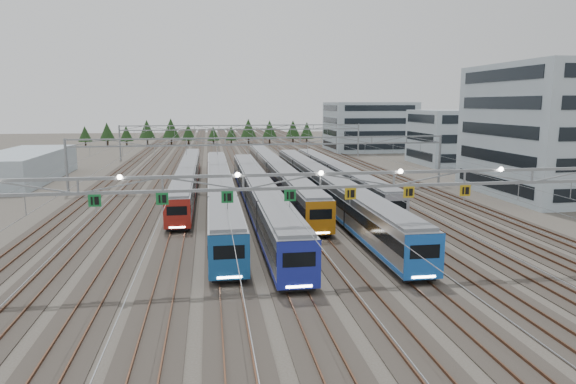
{
  "coord_description": "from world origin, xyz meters",
  "views": [
    {
      "loc": [
        -7.92,
        -36.06,
        12.84
      ],
      "look_at": [
        0.28,
        17.3,
        3.5
      ],
      "focal_mm": 32.0,
      "sensor_mm": 36.0,
      "label": 1
    }
  ],
  "objects": [
    {
      "name": "depot_bldg_mid",
      "position": [
        43.08,
        67.09,
        5.72
      ],
      "size": [
        14.0,
        16.0,
        11.45
      ],
      "primitive_type": "cube",
      "color": "#9FB1BE",
      "rests_on": "ground"
    },
    {
      "name": "depot_bldg_north",
      "position": [
        35.52,
        100.42,
        6.58
      ],
      "size": [
        22.0,
        18.0,
        13.16
      ],
      "primitive_type": "cube",
      "color": "#9FB1BE",
      "rests_on": "ground"
    },
    {
      "name": "gantry_mid",
      "position": [
        0.0,
        40.0,
        6.39
      ],
      "size": [
        56.36,
        0.36,
        8.0
      ],
      "color": "gray",
      "rests_on": "ground"
    },
    {
      "name": "train_a",
      "position": [
        -11.25,
        42.2,
        2.01
      ],
      "size": [
        2.71,
        55.76,
        3.52
      ],
      "color": "black",
      "rests_on": "ground"
    },
    {
      "name": "depot_bldg_south",
      "position": [
        39.95,
        29.29,
        9.1
      ],
      "size": [
        18.0,
        22.0,
        18.2
      ],
      "primitive_type": "cube",
      "color": "#9FB1BE",
      "rests_on": "ground"
    },
    {
      "name": "treeline",
      "position": [
        -0.9,
        128.0,
        4.23
      ],
      "size": [
        93.8,
        5.6,
        7.02
      ],
      "color": "#332114",
      "rests_on": "ground"
    },
    {
      "name": "track_bed",
      "position": [
        0.0,
        100.0,
        1.49
      ],
      "size": [
        54.0,
        260.0,
        5.42
      ],
      "color": "#2D2823",
      "rests_on": "ground"
    },
    {
      "name": "train_e",
      "position": [
        6.75,
        28.75,
        2.2
      ],
      "size": [
        2.99,
        64.48,
        3.9
      ],
      "color": "black",
      "rests_on": "ground"
    },
    {
      "name": "west_shed",
      "position": [
        -38.9,
        55.27,
        2.42
      ],
      "size": [
        10.0,
        30.0,
        4.85
      ],
      "primitive_type": "cube",
      "color": "#9FB1BE",
      "rests_on": "ground"
    },
    {
      "name": "ground",
      "position": [
        0.0,
        0.0,
        0.0
      ],
      "size": [
        400.0,
        400.0,
        0.0
      ],
      "primitive_type": "plane",
      "color": "#47423A",
      "rests_on": "ground"
    },
    {
      "name": "gantry_near",
      "position": [
        -0.05,
        -0.12,
        7.09
      ],
      "size": [
        56.36,
        0.61,
        8.08
      ],
      "color": "gray",
      "rests_on": "ground"
    },
    {
      "name": "train_c",
      "position": [
        -2.25,
        24.36,
        2.22
      ],
      "size": [
        3.02,
        56.86,
        3.94
      ],
      "color": "black",
      "rests_on": "ground"
    },
    {
      "name": "train_d",
      "position": [
        2.25,
        42.51,
        2.15
      ],
      "size": [
        2.92,
        65.39,
        3.81
      ],
      "color": "black",
      "rests_on": "ground"
    },
    {
      "name": "gantry_far",
      "position": [
        0.0,
        85.0,
        6.39
      ],
      "size": [
        56.36,
        0.36,
        8.0
      ],
      "color": "gray",
      "rests_on": "ground"
    },
    {
      "name": "train_b",
      "position": [
        -6.75,
        28.68,
        2.18
      ],
      "size": [
        2.96,
        60.36,
        3.86
      ],
      "color": "black",
      "rests_on": "ground"
    },
    {
      "name": "train_f",
      "position": [
        11.25,
        40.18,
        2.01
      ],
      "size": [
        2.7,
        52.79,
        3.52
      ],
      "color": "black",
      "rests_on": "ground"
    }
  ]
}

